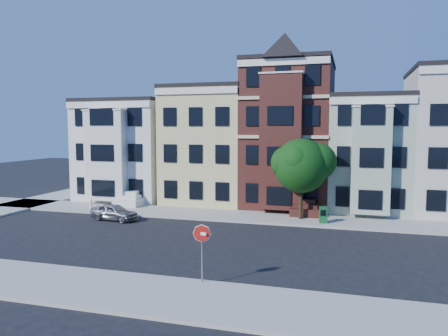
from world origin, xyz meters
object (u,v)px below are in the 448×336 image
(parked_car, at_px, (114,212))
(fire_hydrant, at_px, (91,205))
(stop_sign, at_px, (202,250))
(newspaper_box, at_px, (323,215))
(street_tree, at_px, (301,169))

(parked_car, distance_m, fire_hydrant, 4.62)
(fire_hydrant, distance_m, stop_sign, 19.56)
(stop_sign, bearing_deg, fire_hydrant, 149.28)
(newspaper_box, height_order, stop_sign, stop_sign)
(newspaper_box, xyz_separation_m, fire_hydrant, (-18.38, 0.12, -0.26))
(parked_car, bearing_deg, newspaper_box, -72.48)
(street_tree, height_order, stop_sign, street_tree)
(street_tree, xyz_separation_m, newspaper_box, (1.66, -0.97, -3.01))
(street_tree, height_order, fire_hydrant, street_tree)
(newspaper_box, height_order, fire_hydrant, newspaper_box)
(parked_car, height_order, fire_hydrant, parked_car)
(street_tree, distance_m, stop_sign, 14.68)
(parked_car, height_order, newspaper_box, newspaper_box)
(street_tree, xyz_separation_m, stop_sign, (-2.55, -14.29, -2.18))
(newspaper_box, distance_m, fire_hydrant, 18.38)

